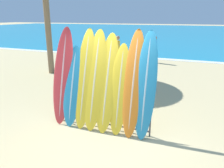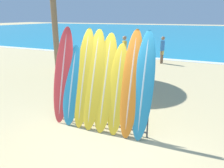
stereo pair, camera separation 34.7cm
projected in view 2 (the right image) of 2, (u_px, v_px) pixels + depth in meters
name	position (u px, v px, depth m)	size (l,w,h in m)	color
ground_plane	(104.00, 137.00, 5.32)	(160.00, 160.00, 0.00)	tan
ocean_water	(201.00, 32.00, 40.09)	(120.00, 60.00, 0.01)	teal
surfboard_rack	(99.00, 109.00, 5.67)	(2.63, 0.04, 0.94)	#47474C
surfboard_slot_0	(63.00, 75.00, 5.94)	(0.57, 0.74, 2.57)	red
surfboard_slot_1	(72.00, 85.00, 5.83)	(0.54, 0.68, 2.10)	teal
surfboard_slot_2	(84.00, 78.00, 5.69)	(0.52, 0.83, 2.54)	yellow
surfboard_slot_3	(94.00, 80.00, 5.58)	(0.56, 0.85, 2.53)	yellow
surfboard_slot_4	(105.00, 83.00, 5.45)	(0.55, 0.81, 2.44)	yellow
surfboard_slot_5	(117.00, 90.00, 5.32)	(0.49, 0.65, 2.21)	yellow
surfboard_slot_6	(131.00, 84.00, 5.17)	(0.49, 0.76, 2.55)	orange
surfboard_slot_7	(143.00, 86.00, 5.04)	(0.49, 0.68, 2.54)	teal
person_near_water	(162.00, 49.00, 13.38)	(0.22, 0.27, 1.65)	#846047
person_mid_beach	(113.00, 65.00, 8.80)	(0.28, 0.23, 1.68)	tan
person_far_left	(124.00, 50.00, 12.57)	(0.30, 0.29, 1.75)	#A87A5B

